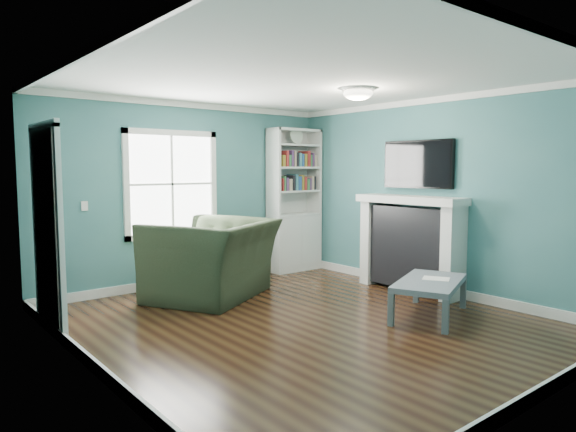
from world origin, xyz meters
TOP-DOWN VIEW (x-y plane):
  - floor at (0.00, 0.00)m, footprint 5.00×5.00m
  - room_walls at (0.00, 0.00)m, footprint 5.00×5.00m
  - trim at (0.00, 0.00)m, footprint 4.50×5.00m
  - window at (-0.30, 2.49)m, footprint 1.40×0.06m
  - bookshelf at (1.77, 2.30)m, footprint 0.90×0.35m
  - fireplace at (2.08, 0.20)m, footprint 0.44×1.58m
  - tv at (2.20, 0.20)m, footprint 0.06×1.10m
  - door at (-2.22, 1.40)m, footprint 0.12×0.98m
  - ceiling_fixture at (0.90, 0.10)m, footprint 0.38×0.38m
  - light_switch at (-1.50, 2.48)m, footprint 0.08×0.01m
  - recliner at (-0.18, 1.60)m, footprint 1.83×1.62m
  - coffee_table at (1.25, -0.71)m, footprint 1.30×1.02m
  - paper_sheet at (1.37, -0.71)m, footprint 0.34×0.37m

SIDE VIEW (x-z plane):
  - floor at x=0.00m, z-range 0.00..0.00m
  - coffee_table at x=1.25m, z-range 0.15..0.57m
  - paper_sheet at x=1.37m, z-range 0.42..0.42m
  - fireplace at x=2.08m, z-range -0.01..1.29m
  - recliner at x=-0.18m, z-range 0.00..1.34m
  - bookshelf at x=1.77m, z-range -0.23..2.08m
  - door at x=-2.22m, z-range -0.01..2.16m
  - light_switch at x=-1.50m, z-range 1.14..1.26m
  - trim at x=0.00m, z-range -0.06..2.54m
  - window at x=-0.30m, z-range 0.70..2.20m
  - room_walls at x=0.00m, z-range -0.92..4.08m
  - tv at x=2.20m, z-range 1.40..2.05m
  - ceiling_fixture at x=0.90m, z-range 2.47..2.63m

